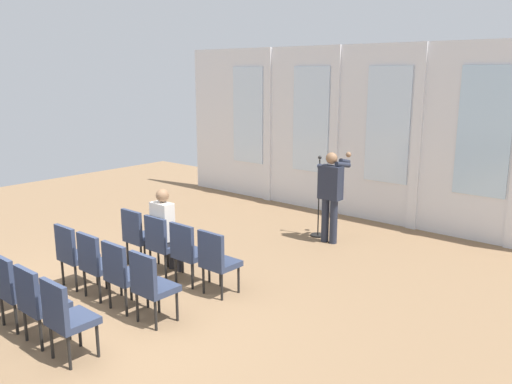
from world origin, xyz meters
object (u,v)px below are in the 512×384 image
Objects in this scene: chair_r2_c1 at (14,286)px; chair_r2_c2 at (38,300)px; chair_r1_c3 at (151,283)px; chair_r2_c3 at (66,315)px; chair_r1_c1 at (97,261)px; chair_r0_c1 at (162,241)px; chair_r1_c0 at (73,252)px; speaker at (331,191)px; mic_stand at (318,219)px; chair_r0_c0 at (138,234)px; audience_r0_c1 at (165,227)px; chair_r0_c3 at (217,259)px; chair_r1_c2 at (122,272)px; chair_r0_c2 at (188,250)px.

chair_r2_c2 is (0.59, 0.00, 0.00)m from chair_r2_c1.
chair_r2_c3 is (0.00, -1.14, 0.00)m from chair_r1_c3.
chair_r0_c1 is at bearing 90.00° from chair_r1_c1.
speaker is at bearing 68.18° from chair_r1_c0.
chair_r2_c2 is (-0.59, -1.14, 0.00)m from chair_r1_c3.
speaker reaches higher than mic_stand.
chair_r0_c0 and chair_r2_c1 have the same top height.
chair_r2_c3 is (1.18, -2.37, -0.21)m from audience_r0_c1.
speaker reaches higher than chair_r0_c0.
chair_r0_c3 is 1.00× the size of chair_r1_c0.
chair_r0_c3 and chair_r1_c1 have the same top height.
mic_stand is at bearing 80.60° from chair_r1_c1.
chair_r0_c1 is (-0.72, -3.19, 0.20)m from mic_stand.
chair_r1_c0 is 1.00× the size of chair_r2_c2.
chair_r1_c2 is (0.59, -1.22, -0.21)m from audience_r0_c1.
speaker is at bearing 91.93° from chair_r0_c3.
chair_r1_c0 is at bearing -106.80° from mic_stand.
chair_r0_c0 is at bearing 90.00° from chair_r1_c0.
chair_r0_c0 and chair_r1_c3 have the same top height.
chair_r0_c3 is 1.00× the size of chair_r1_c3.
chair_r1_c1 is 1.00× the size of chair_r2_c2.
mic_stand is 1.65× the size of chair_r0_c3.
mic_stand reaches higher than chair_r1_c2.
chair_r1_c3 and chair_r2_c3 have the same top height.
chair_r0_c2 is at bearing 90.00° from chair_r1_c2.
chair_r2_c2 is at bearing -117.35° from chair_r1_c3.
chair_r2_c3 is (0.59, -2.29, 0.00)m from chair_r0_c2.
chair_r1_c3 is (0.10, -4.18, -0.44)m from speaker.
chair_r0_c0 is 1.00× the size of chair_r0_c3.
mic_stand is 1.65× the size of chair_r1_c0.
chair_r1_c2 is (0.59, 0.00, 0.00)m from chair_r1_c1.
chair_r0_c0 and chair_r1_c2 have the same top height.
chair_r2_c3 is (0.00, -2.29, 0.00)m from chair_r0_c3.
chair_r0_c0 and chair_r1_c1 have the same top height.
chair_r1_c0 is (-1.77, -1.14, 0.00)m from chair_r0_c3.
chair_r0_c3 is (1.77, 0.00, 0.00)m from chair_r0_c0.
chair_r1_c2 is at bearing 62.65° from chair_r2_c1.
speaker is at bearing 75.49° from chair_r1_c1.
chair_r2_c2 is at bearing -75.50° from chair_r0_c1.
chair_r1_c1 is at bearing -117.35° from chair_r0_c2.
chair_r2_c2 is at bearing -44.03° from chair_r1_c0.
chair_r1_c2 is at bearing 0.00° from chair_r1_c0.
audience_r0_c1 is 1.20m from chair_r0_c3.
chair_r1_c1 and chair_r1_c3 have the same top height.
chair_r0_c3 is 1.14m from chair_r1_c3.
chair_r1_c1 is at bearing -90.00° from audience_r0_c1.
chair_r0_c3 and chair_r2_c1 have the same top height.
chair_r1_c1 and chair_r2_c2 have the same top height.
chair_r0_c2 is at bearing -7.69° from audience_r0_c1.
speaker is 5.36m from chair_r2_c2.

